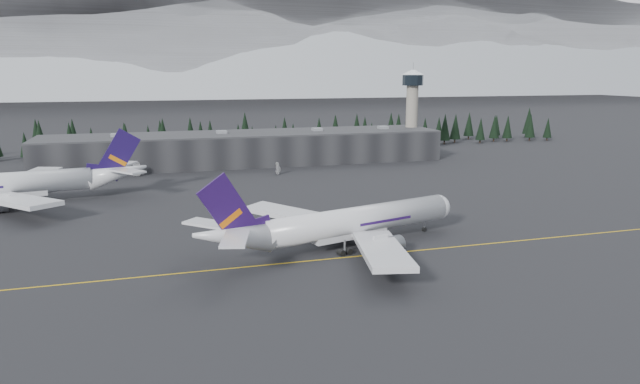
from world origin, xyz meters
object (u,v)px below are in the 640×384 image
object	(u,v)px
jet_parked	(20,184)
gse_vehicle_b	(278,172)
gse_vehicle_a	(137,174)
jet_main	(338,224)
terminal	(247,148)
control_tower	(412,103)

from	to	relation	value
jet_parked	gse_vehicle_b	distance (m)	84.26
gse_vehicle_a	gse_vehicle_b	bearing A→B (deg)	-14.43
jet_main	terminal	bearing A→B (deg)	74.37
gse_vehicle_a	terminal	bearing A→B (deg)	21.20
jet_main	gse_vehicle_a	size ratio (longest dim) A/B	11.86
jet_main	gse_vehicle_b	distance (m)	91.71
gse_vehicle_b	gse_vehicle_a	bearing A→B (deg)	-108.34
control_tower	jet_parked	bearing A→B (deg)	-158.76
jet_main	gse_vehicle_a	bearing A→B (deg)	97.19
jet_main	jet_parked	world-z (taller)	jet_parked
gse_vehicle_b	jet_main	bearing A→B (deg)	-10.68
control_tower	jet_main	size ratio (longest dim) A/B	0.61
control_tower	jet_main	distance (m)	146.11
terminal	jet_main	size ratio (longest dim) A/B	2.58
terminal	gse_vehicle_a	xyz separation A→B (m)	(-42.96, -18.60, -5.57)
terminal	gse_vehicle_a	bearing A→B (deg)	-156.59
terminal	gse_vehicle_a	size ratio (longest dim) A/B	30.58
control_tower	gse_vehicle_a	xyz separation A→B (m)	(-117.96, -21.60, -22.68)
jet_parked	gse_vehicle_a	size ratio (longest dim) A/B	13.21
terminal	jet_main	world-z (taller)	jet_main
terminal	jet_parked	world-z (taller)	jet_parked
gse_vehicle_a	control_tower	bearing A→B (deg)	8.17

